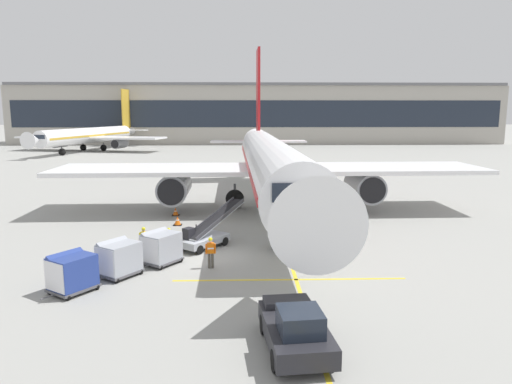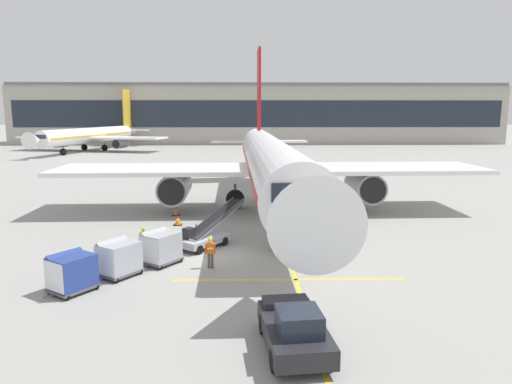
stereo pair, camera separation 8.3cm
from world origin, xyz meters
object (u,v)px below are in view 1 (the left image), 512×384
object	(u,v)px
parked_airplane	(270,163)
safety_cone_wingtip	(176,212)
ground_crew_by_loader	(211,251)
ground_crew_by_carts	(169,240)
pushback_tug	(296,329)
ground_crew_marshaller	(144,239)
distant_airplane	(91,135)
belt_loader	(206,234)
baggage_cart_lead	(161,247)
baggage_cart_second	(119,258)
baggage_cart_third	(72,272)
safety_cone_engine_keepout	(178,221)

from	to	relation	value
parked_airplane	safety_cone_wingtip	distance (m)	9.05
ground_crew_by_loader	ground_crew_by_carts	bearing A→B (deg)	139.63
pushback_tug	ground_crew_by_loader	xyz separation A→B (m)	(-3.64, 9.25, 0.17)
ground_crew_marshaller	distant_airplane	xyz separation A→B (m)	(-27.41, 77.81, 2.42)
belt_loader	pushback_tug	size ratio (longest dim) A/B	1.10
belt_loader	ground_crew_by_carts	world-z (taller)	belt_loader
parked_airplane	distant_airplane	world-z (taller)	parked_airplane
ground_crew_by_carts	distant_airplane	distance (m)	83.31
distant_airplane	baggage_cart_lead	bearing A→B (deg)	-70.15
parked_airplane	ground_crew_by_carts	distance (m)	15.29
belt_loader	baggage_cart_lead	xyz separation A→B (m)	(-2.30, -3.38, 0.18)
pushback_tug	ground_crew_by_carts	world-z (taller)	pushback_tug
baggage_cart_lead	baggage_cart_second	world-z (taller)	same
baggage_cart_third	ground_crew_by_loader	size ratio (longest dim) A/B	1.54
pushback_tug	safety_cone_engine_keepout	size ratio (longest dim) A/B	6.54
baggage_cart_third	ground_crew_by_carts	distance (m)	6.69
baggage_cart_lead	ground_crew_marshaller	world-z (taller)	baggage_cart_lead
ground_crew_by_loader	ground_crew_marshaller	bearing A→B (deg)	149.10
baggage_cart_third	ground_crew_marshaller	bearing A→B (deg)	68.90
baggage_cart_third	ground_crew_by_loader	bearing A→B (deg)	27.40
ground_crew_by_loader	baggage_cart_third	bearing A→B (deg)	-152.60
parked_airplane	baggage_cart_second	bearing A→B (deg)	-117.97
belt_loader	safety_cone_engine_keepout	xyz separation A→B (m)	(-2.62, 5.91, -0.48)
baggage_cart_lead	ground_crew_by_carts	distance (m)	1.41
baggage_cart_second	distant_airplane	bearing A→B (deg)	108.24
baggage_cart_lead	baggage_cart_third	world-z (taller)	same
belt_loader	ground_crew_marshaller	bearing A→B (deg)	-154.20
ground_crew_by_carts	distant_airplane	xyz separation A→B (m)	(-28.95, 78.08, 2.42)
pushback_tug	ground_crew_marshaller	distance (m)	14.08
baggage_cart_lead	ground_crew_by_loader	bearing A→B (deg)	-16.15
ground_crew_marshaller	safety_cone_wingtip	bearing A→B (deg)	88.27
baggage_cart_second	pushback_tug	world-z (taller)	baggage_cart_second
pushback_tug	ground_crew_marshaller	bearing A→B (deg)	123.60
baggage_cart_second	distant_airplane	world-z (taller)	distant_airplane
parked_airplane	pushback_tug	size ratio (longest dim) A/B	10.39
baggage_cart_lead	parked_airplane	bearing A→B (deg)	64.54
belt_loader	pushback_tug	bearing A→B (deg)	-72.61
baggage_cart_lead	ground_crew_marshaller	bearing A→B (deg)	127.77
safety_cone_wingtip	baggage_cart_lead	bearing A→B (deg)	-85.75
baggage_cart_third	baggage_cart_lead	bearing A→B (deg)	49.67
parked_airplane	baggage_cart_lead	distance (m)	16.63
belt_loader	baggage_cart_third	bearing A→B (deg)	-127.70
distant_airplane	ground_crew_marshaller	bearing A→B (deg)	-70.59
baggage_cart_second	ground_crew_by_loader	distance (m)	4.85
baggage_cart_third	ground_crew_by_loader	distance (m)	7.19
safety_cone_wingtip	distant_airplane	xyz separation A→B (m)	(-27.75, 66.75, 3.10)
ground_crew_by_loader	pushback_tug	bearing A→B (deg)	-68.48
baggage_cart_second	ground_crew_marshaller	world-z (taller)	baggage_cart_second
baggage_cart_second	baggage_cart_lead	bearing A→B (deg)	46.69
ground_crew_by_carts	safety_cone_wingtip	distance (m)	11.41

